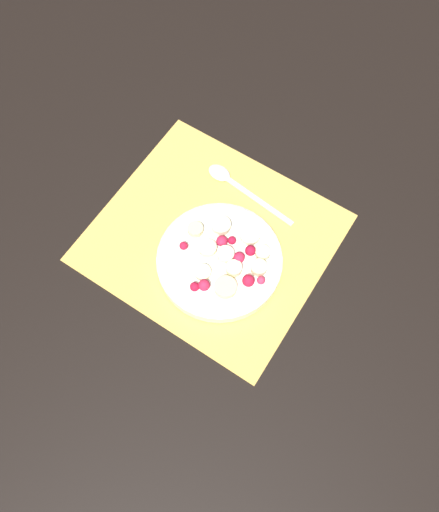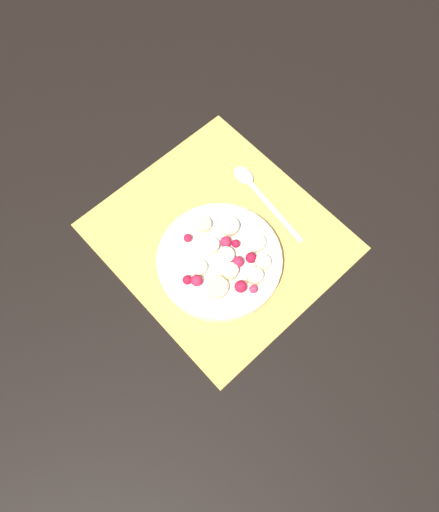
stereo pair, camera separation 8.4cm
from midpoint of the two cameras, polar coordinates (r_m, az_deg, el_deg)
The scene contains 4 objects.
ground_plane at distance 0.89m, azimuth -3.54°, elevation 1.77°, with size 3.00×3.00×0.00m, color black.
placemat at distance 0.89m, azimuth -3.55°, elevation 1.85°, with size 0.40×0.36×0.01m.
fruit_bowl at distance 0.85m, azimuth -2.70°, elevation -0.75°, with size 0.21×0.21×0.05m.
spoon at distance 0.93m, azimuth -1.09°, elevation 8.19°, with size 0.19×0.04×0.01m.
Camera 1 is at (-0.22, 0.32, 0.80)m, focal length 35.00 mm.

